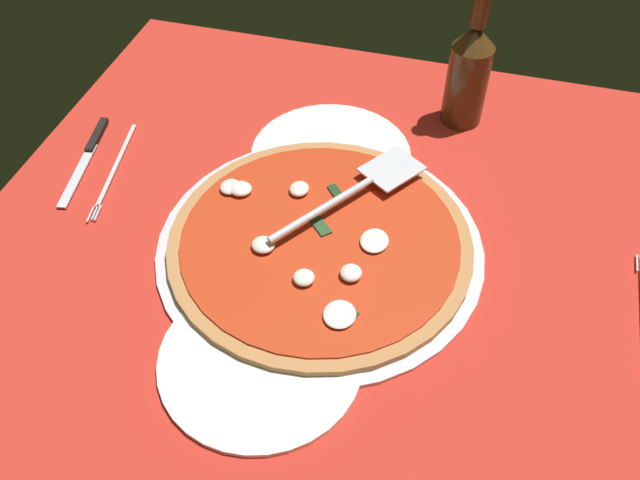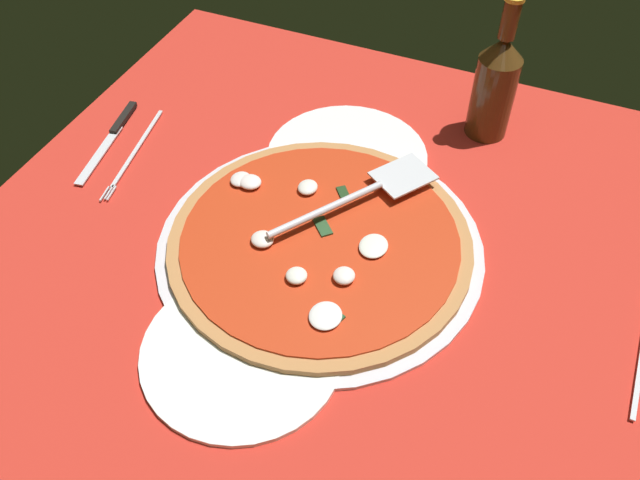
% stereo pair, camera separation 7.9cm
% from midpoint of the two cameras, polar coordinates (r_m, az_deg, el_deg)
% --- Properties ---
extents(ground_plane, '(1.03, 1.03, 0.01)m').
position_cam_midpoint_polar(ground_plane, '(0.89, 3.82, -2.83)').
color(ground_plane, red).
extents(checker_pattern, '(1.03, 1.03, 0.00)m').
position_cam_midpoint_polar(checker_pattern, '(0.89, 3.83, -2.65)').
color(checker_pattern, silver).
rests_on(checker_pattern, ground_plane).
extents(pizza_pan, '(0.44, 0.44, 0.01)m').
position_cam_midpoint_polar(pizza_pan, '(0.91, 2.50, -0.74)').
color(pizza_pan, silver).
rests_on(pizza_pan, ground_plane).
extents(dinner_plate_left, '(0.24, 0.24, 0.01)m').
position_cam_midpoint_polar(dinner_plate_left, '(0.81, -3.79, -9.60)').
color(dinner_plate_left, white).
rests_on(dinner_plate_left, ground_plane).
extents(dinner_plate_right, '(0.25, 0.25, 0.01)m').
position_cam_midpoint_polar(dinner_plate_right, '(1.04, 4.50, 7.01)').
color(dinner_plate_right, white).
rests_on(dinner_plate_right, ground_plane).
extents(pizza, '(0.41, 0.41, 0.03)m').
position_cam_midpoint_polar(pizza, '(0.90, 2.46, -0.26)').
color(pizza, '#BC7D46').
rests_on(pizza, pizza_pan).
extents(pizza_server, '(0.24, 0.18, 0.01)m').
position_cam_midpoint_polar(pizza_server, '(0.94, 6.07, 3.86)').
color(pizza_server, silver).
rests_on(pizza_server, pizza).
extents(place_setting_far, '(0.23, 0.15, 0.01)m').
position_cam_midpoint_polar(place_setting_far, '(1.10, -14.42, 7.68)').
color(place_setting_far, white).
rests_on(place_setting_far, ground_plane).
extents(beer_bottle, '(0.07, 0.07, 0.23)m').
position_cam_midpoint_polar(beer_bottle, '(1.08, 16.75, 12.44)').
color(beer_bottle, '#4A2F12').
rests_on(beer_bottle, ground_plane).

